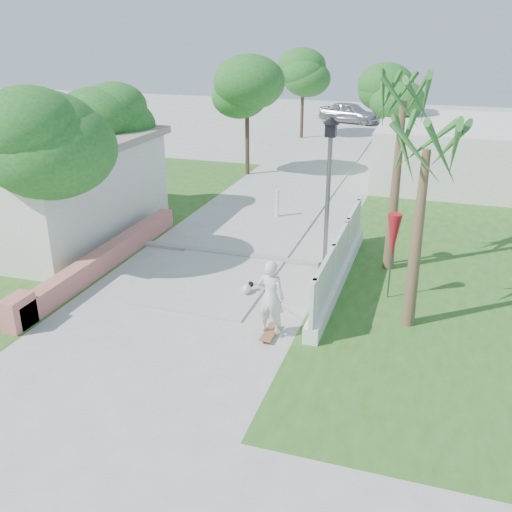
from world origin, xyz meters
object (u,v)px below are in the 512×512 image
at_px(skateboarder, 257,287).
at_px(patio_umbrella, 393,237).
at_px(dog, 247,288).
at_px(street_lamp, 328,192).
at_px(parked_car, 350,113).
at_px(bollard, 277,203).

bearing_deg(skateboarder, patio_umbrella, -142.03).
distance_m(skateboarder, dog, 1.35).
height_order(street_lamp, parked_car, street_lamp).
relative_size(skateboarder, dog, 5.14).
xyz_separation_m(skateboarder, parked_car, (-2.70, 30.07, -0.04)).
bearing_deg(parked_car, patio_umbrella, -152.94).
bearing_deg(skateboarder, dog, -55.83).
relative_size(patio_umbrella, dog, 4.77).
height_order(patio_umbrella, skateboarder, patio_umbrella).
xyz_separation_m(street_lamp, bollard, (-2.70, 4.50, -1.84)).
bearing_deg(parked_car, bollard, -161.67).
distance_m(patio_umbrella, dog, 3.99).
xyz_separation_m(bollard, parked_car, (-1.04, 22.55, 0.17)).
relative_size(patio_umbrella, parked_car, 0.52).
height_order(street_lamp, dog, street_lamp).
bearing_deg(bollard, skateboarder, -77.60).
relative_size(patio_umbrella, skateboarder, 0.93).
relative_size(bollard, skateboarder, 0.44).
relative_size(dog, parked_car, 0.11).
distance_m(bollard, skateboarder, 7.70).
relative_size(street_lamp, bollard, 4.07).
bearing_deg(bollard, street_lamp, -59.04).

